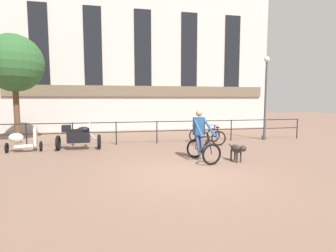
% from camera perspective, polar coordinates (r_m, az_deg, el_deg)
% --- Properties ---
extents(ground_plane, '(60.00, 60.00, 0.00)m').
position_cam_1_polar(ground_plane, '(7.40, 4.30, -10.34)').
color(ground_plane, '#7A5B4C').
extents(canal_railing, '(15.05, 0.05, 1.05)m').
position_cam_1_polar(canal_railing, '(12.27, -2.44, -0.51)').
color(canal_railing, black).
rests_on(canal_railing, ground_plane).
extents(building_facade, '(18.00, 0.72, 9.46)m').
position_cam_1_polar(building_facade, '(18.12, -5.58, 14.20)').
color(building_facade, beige).
rests_on(building_facade, ground_plane).
extents(cyclist_with_bike, '(0.87, 1.27, 1.70)m').
position_cam_1_polar(cyclist_with_bike, '(8.88, 7.23, -2.61)').
color(cyclist_with_bike, black).
rests_on(cyclist_with_bike, ground_plane).
extents(dog, '(0.32, 0.91, 0.61)m').
position_cam_1_polar(dog, '(8.93, 14.92, -4.93)').
color(dog, '#332D28').
rests_on(dog, ground_plane).
extents(parked_motorcycle, '(1.73, 0.63, 1.35)m').
position_cam_1_polar(parked_motorcycle, '(11.30, -18.93, -2.12)').
color(parked_motorcycle, black).
rests_on(parked_motorcycle, ground_plane).
extents(parked_bicycle_near_lamp, '(0.69, 1.13, 0.86)m').
position_cam_1_polar(parked_bicycle_near_lamp, '(12.12, 6.76, -2.29)').
color(parked_bicycle_near_lamp, black).
rests_on(parked_bicycle_near_lamp, ground_plane).
extents(parked_bicycle_mid_left, '(0.82, 1.20, 0.86)m').
position_cam_1_polar(parked_bicycle_mid_left, '(12.41, 10.37, -2.15)').
color(parked_bicycle_mid_left, black).
rests_on(parked_bicycle_mid_left, ground_plane).
extents(parked_scooter, '(1.31, 0.53, 0.96)m').
position_cam_1_polar(parked_scooter, '(11.70, -29.10, -2.77)').
color(parked_scooter, black).
rests_on(parked_scooter, ground_plane).
extents(street_lamp, '(0.28, 0.28, 4.19)m').
position_cam_1_polar(street_lamp, '(14.22, 20.48, 6.66)').
color(street_lamp, '#424247').
rests_on(street_lamp, ground_plane).
extents(tree_canalside_left, '(2.63, 2.63, 5.05)m').
position_cam_1_polar(tree_canalside_left, '(14.33, -30.52, 11.62)').
color(tree_canalside_left, brown).
rests_on(tree_canalside_left, ground_plane).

